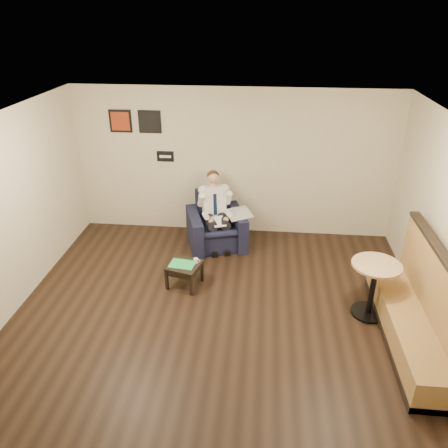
# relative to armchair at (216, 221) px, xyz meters

# --- Properties ---
(ground) EXTENTS (6.00, 6.00, 0.00)m
(ground) POSITION_rel_armchair_xyz_m (0.27, -2.36, -0.48)
(ground) COLOR black
(ground) RESTS_ON ground
(wall_back) EXTENTS (6.00, 0.02, 2.80)m
(wall_back) POSITION_rel_armchair_xyz_m (0.27, 0.64, 0.92)
(wall_back) COLOR beige
(wall_back) RESTS_ON ground
(ceiling) EXTENTS (6.00, 6.00, 0.02)m
(ceiling) POSITION_rel_armchair_xyz_m (0.27, -2.36, 2.32)
(ceiling) COLOR white
(ceiling) RESTS_ON wall_back
(seating_sign) EXTENTS (0.32, 0.02, 0.20)m
(seating_sign) POSITION_rel_armchair_xyz_m (-1.03, 0.62, 1.02)
(seating_sign) COLOR black
(seating_sign) RESTS_ON wall_back
(art_print_left) EXTENTS (0.42, 0.03, 0.42)m
(art_print_left) POSITION_rel_armchair_xyz_m (-1.83, 0.62, 1.67)
(art_print_left) COLOR #A73214
(art_print_left) RESTS_ON wall_back
(art_print_right) EXTENTS (0.42, 0.03, 0.42)m
(art_print_right) POSITION_rel_armchair_xyz_m (-1.28, 0.62, 1.67)
(art_print_right) COLOR black
(art_print_right) RESTS_ON wall_back
(armchair) EXTENTS (1.25, 1.25, 0.97)m
(armchair) POSITION_rel_armchair_xyz_m (0.00, 0.00, 0.00)
(armchair) COLOR black
(armchair) RESTS_ON ground
(seated_man) EXTENTS (0.89, 1.09, 1.32)m
(seated_man) POSITION_rel_armchair_xyz_m (0.04, -0.12, 0.18)
(seated_man) COLOR white
(seated_man) RESTS_ON armchair
(lap_papers) EXTENTS (0.32, 0.37, 0.01)m
(lap_papers) POSITION_rel_armchair_xyz_m (0.07, -0.22, 0.11)
(lap_papers) COLOR white
(lap_papers) RESTS_ON seated_man
(newspaper) EXTENTS (0.58, 0.64, 0.01)m
(newspaper) POSITION_rel_armchair_xyz_m (0.42, 0.02, 0.17)
(newspaper) COLOR silver
(newspaper) RESTS_ON armchair
(side_table) EXTENTS (0.59, 0.59, 0.39)m
(side_table) POSITION_rel_armchair_xyz_m (-0.35, -1.38, -0.29)
(side_table) COLOR black
(side_table) RESTS_ON ground
(green_folder) EXTENTS (0.42, 0.33, 0.01)m
(green_folder) POSITION_rel_armchair_xyz_m (-0.38, -1.39, -0.09)
(green_folder) COLOR #28CA5B
(green_folder) RESTS_ON side_table
(coffee_mug) EXTENTS (0.09, 0.09, 0.08)m
(coffee_mug) POSITION_rel_armchair_xyz_m (-0.17, -1.32, -0.05)
(coffee_mug) COLOR white
(coffee_mug) RESTS_ON side_table
(smartphone) EXTENTS (0.14, 0.11, 0.01)m
(smartphone) POSITION_rel_armchair_xyz_m (-0.27, -1.26, -0.09)
(smartphone) COLOR black
(smartphone) RESTS_ON side_table
(banquette) EXTENTS (0.61, 2.54, 1.30)m
(banquette) POSITION_rel_armchair_xyz_m (2.86, -2.33, 0.17)
(banquette) COLOR #9E733D
(banquette) RESTS_ON ground
(cafe_table) EXTENTS (0.70, 0.70, 0.85)m
(cafe_table) POSITION_rel_armchair_xyz_m (2.46, -1.84, -0.06)
(cafe_table) COLOR tan
(cafe_table) RESTS_ON ground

